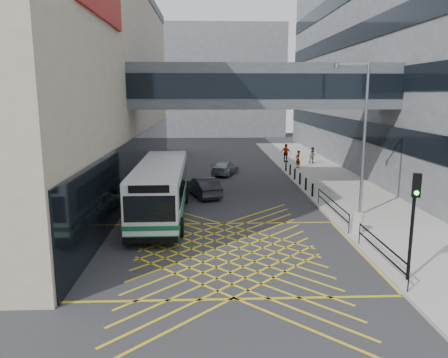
{
  "coord_description": "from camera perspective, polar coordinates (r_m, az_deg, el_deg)",
  "views": [
    {
      "loc": [
        -0.92,
        -18.57,
        7.05
      ],
      "look_at": [
        0.0,
        4.0,
        2.6
      ],
      "focal_mm": 35.0,
      "sensor_mm": 36.0,
      "label": 1
    }
  ],
  "objects": [
    {
      "name": "building_far",
      "position": [
        78.6,
        -3.19,
        12.54
      ],
      "size": [
        28.0,
        16.0,
        18.0
      ],
      "primitive_type": "cube",
      "color": "slate",
      "rests_on": "ground"
    },
    {
      "name": "street_lamp",
      "position": [
        25.66,
        17.48,
        6.08
      ],
      "size": [
        1.87,
        0.94,
        8.52
      ],
      "rotation": [
        0.0,
        0.0,
        -0.39
      ],
      "color": "slate",
      "rests_on": "pavement"
    },
    {
      "name": "pedestrian_a",
      "position": [
        41.46,
        9.62,
        2.56
      ],
      "size": [
        0.79,
        0.79,
        1.64
      ],
      "primitive_type": "imported",
      "rotation": [
        0.0,
        0.0,
        3.92
      ],
      "color": "gray",
      "rests_on": "pavement"
    },
    {
      "name": "car_white",
      "position": [
        26.64,
        -10.0,
        -2.85
      ],
      "size": [
        2.42,
        4.55,
        1.38
      ],
      "primitive_type": "imported",
      "rotation": [
        0.0,
        0.0,
        3.3
      ],
      "color": "white",
      "rests_on": "ground"
    },
    {
      "name": "pedestrian_b",
      "position": [
        44.28,
        11.54,
        3.02
      ],
      "size": [
        0.89,
        0.68,
        1.62
      ],
      "primitive_type": "imported",
      "rotation": [
        0.0,
        0.0,
        0.3
      ],
      "color": "gray",
      "rests_on": "pavement"
    },
    {
      "name": "skybridge",
      "position": [
        30.82,
        5.09,
        11.94
      ],
      "size": [
        20.0,
        4.1,
        3.0
      ],
      "color": "#484D52",
      "rests_on": "ground"
    },
    {
      "name": "kerb_railings",
      "position": [
        22.41,
        16.23,
        -5.3
      ],
      "size": [
        0.05,
        12.54,
        1.0
      ],
      "color": "black",
      "rests_on": "pavement"
    },
    {
      "name": "ground",
      "position": [
        19.88,
        0.47,
        -9.62
      ],
      "size": [
        120.0,
        120.0,
        0.0
      ],
      "primitive_type": "plane",
      "color": "#333335"
    },
    {
      "name": "car_silver",
      "position": [
        38.45,
        0.14,
        1.52
      ],
      "size": [
        2.92,
        4.35,
        1.25
      ],
      "primitive_type": "imported",
      "rotation": [
        0.0,
        0.0,
        2.81
      ],
      "color": "gray",
      "rests_on": "ground"
    },
    {
      "name": "bollards",
      "position": [
        34.93,
        9.56,
        0.36
      ],
      "size": [
        0.14,
        10.14,
        0.9
      ],
      "color": "black",
      "rests_on": "pavement"
    },
    {
      "name": "traffic_light",
      "position": [
        17.28,
        23.54,
        -3.94
      ],
      "size": [
        0.33,
        0.49,
        4.1
      ],
      "rotation": [
        0.0,
        0.0,
        -0.29
      ],
      "color": "black",
      "rests_on": "pavement"
    },
    {
      "name": "bus",
      "position": [
        25.35,
        -8.19,
        -1.2
      ],
      "size": [
        2.9,
        11.22,
        3.14
      ],
      "rotation": [
        0.0,
        0.0,
        0.01
      ],
      "color": "silver",
      "rests_on": "ground"
    },
    {
      "name": "box_junction",
      "position": [
        19.88,
        0.47,
        -9.61
      ],
      "size": [
        12.0,
        9.0,
        0.01
      ],
      "color": "gold",
      "rests_on": "ground"
    },
    {
      "name": "pedestrian_c",
      "position": [
        44.96,
        8.1,
        3.39
      ],
      "size": [
        1.16,
        1.09,
        1.83
      ],
      "primitive_type": "imported",
      "rotation": [
        0.0,
        0.0,
        2.44
      ],
      "color": "gray",
      "rests_on": "pavement"
    },
    {
      "name": "pavement",
      "position": [
        35.69,
        13.86,
        -0.45
      ],
      "size": [
        6.0,
        54.0,
        0.16
      ],
      "primitive_type": "cube",
      "color": "#ACA69E",
      "rests_on": "ground"
    },
    {
      "name": "car_dark",
      "position": [
        30.25,
        -2.69,
        -1.02
      ],
      "size": [
        2.96,
        4.67,
        1.37
      ],
      "primitive_type": "imported",
      "rotation": [
        0.0,
        0.0,
        3.45
      ],
      "color": "black",
      "rests_on": "ground"
    },
    {
      "name": "litter_bin",
      "position": [
        23.01,
        17.01,
        -5.51
      ],
      "size": [
        0.57,
        0.57,
        0.98
      ],
      "primitive_type": "cylinder",
      "color": "#ADA89E",
      "rests_on": "pavement"
    }
  ]
}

